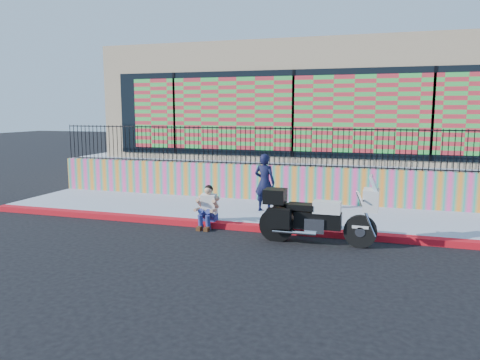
% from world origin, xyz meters
% --- Properties ---
extents(ground, '(90.00, 90.00, 0.00)m').
position_xyz_m(ground, '(0.00, 0.00, 0.00)').
color(ground, black).
rests_on(ground, ground).
extents(red_curb, '(16.00, 0.30, 0.15)m').
position_xyz_m(red_curb, '(0.00, 0.00, 0.07)').
color(red_curb, red).
rests_on(red_curb, ground).
extents(sidewalk, '(16.00, 3.00, 0.15)m').
position_xyz_m(sidewalk, '(0.00, 1.65, 0.07)').
color(sidewalk, '#97A1B5').
rests_on(sidewalk, ground).
extents(mural_wall, '(16.00, 0.20, 1.10)m').
position_xyz_m(mural_wall, '(0.00, 3.25, 0.70)').
color(mural_wall, '#FF4394').
rests_on(mural_wall, sidewalk).
extents(metal_fence, '(15.80, 0.04, 1.20)m').
position_xyz_m(metal_fence, '(0.00, 3.25, 1.85)').
color(metal_fence, black).
rests_on(metal_fence, mural_wall).
extents(elevated_platform, '(16.00, 10.00, 1.25)m').
position_xyz_m(elevated_platform, '(0.00, 8.35, 0.62)').
color(elevated_platform, '#97A1B5').
rests_on(elevated_platform, ground).
extents(storefront_building, '(14.00, 8.06, 4.00)m').
position_xyz_m(storefront_building, '(0.00, 8.13, 3.25)').
color(storefront_building, tan).
rests_on(storefront_building, elevated_platform).
extents(police_motorcycle, '(2.57, 0.85, 1.60)m').
position_xyz_m(police_motorcycle, '(1.49, -0.70, 0.67)').
color(police_motorcycle, black).
rests_on(police_motorcycle, ground).
extents(police_officer, '(0.64, 0.47, 1.63)m').
position_xyz_m(police_officer, '(-0.28, 1.61, 0.96)').
color(police_officer, black).
rests_on(police_officer, sidewalk).
extents(seated_man, '(0.54, 0.71, 1.06)m').
position_xyz_m(seated_man, '(-1.34, -0.12, 0.45)').
color(seated_man, navy).
rests_on(seated_man, ground).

